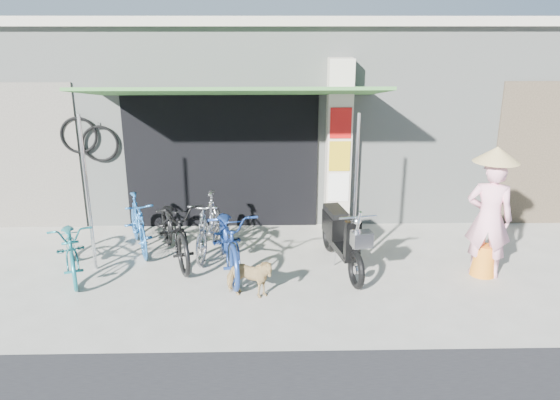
{
  "coord_description": "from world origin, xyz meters",
  "views": [
    {
      "loc": [
        -0.38,
        -6.85,
        3.57
      ],
      "look_at": [
        -0.2,
        1.0,
        1.0
      ],
      "focal_mm": 35.0,
      "sensor_mm": 36.0,
      "label": 1
    }
  ],
  "objects_px": {
    "nun": "(489,214)",
    "bike_blue": "(138,224)",
    "bike_silver": "(209,225)",
    "bike_navy": "(229,238)",
    "moped": "(341,237)",
    "bike_black": "(175,228)",
    "street_dog": "(249,278)",
    "bike_teal": "(72,247)"
  },
  "relations": [
    {
      "from": "nun",
      "to": "bike_blue",
      "type": "bearing_deg",
      "value": 9.97
    },
    {
      "from": "bike_silver",
      "to": "bike_navy",
      "type": "distance_m",
      "value": 0.74
    },
    {
      "from": "bike_navy",
      "to": "nun",
      "type": "xyz_separation_m",
      "value": [
        3.75,
        -0.24,
        0.43
      ]
    },
    {
      "from": "bike_blue",
      "to": "moped",
      "type": "xyz_separation_m",
      "value": [
        3.21,
        -0.74,
        0.03
      ]
    },
    {
      "from": "bike_black",
      "to": "bike_silver",
      "type": "height_order",
      "value": "bike_black"
    },
    {
      "from": "bike_blue",
      "to": "nun",
      "type": "bearing_deg",
      "value": -32.38
    },
    {
      "from": "bike_black",
      "to": "street_dog",
      "type": "height_order",
      "value": "bike_black"
    },
    {
      "from": "bike_navy",
      "to": "street_dog",
      "type": "bearing_deg",
      "value": -80.93
    },
    {
      "from": "bike_black",
      "to": "moped",
      "type": "height_order",
      "value": "moped"
    },
    {
      "from": "bike_black",
      "to": "bike_silver",
      "type": "distance_m",
      "value": 0.55
    },
    {
      "from": "bike_teal",
      "to": "street_dog",
      "type": "height_order",
      "value": "bike_teal"
    },
    {
      "from": "nun",
      "to": "street_dog",
      "type": "bearing_deg",
      "value": 31.53
    },
    {
      "from": "moped",
      "to": "bike_silver",
      "type": "bearing_deg",
      "value": 154.24
    },
    {
      "from": "bike_silver",
      "to": "moped",
      "type": "relative_size",
      "value": 0.87
    },
    {
      "from": "bike_blue",
      "to": "street_dog",
      "type": "relative_size",
      "value": 2.21
    },
    {
      "from": "bike_blue",
      "to": "bike_navy",
      "type": "bearing_deg",
      "value": -49.05
    },
    {
      "from": "street_dog",
      "to": "bike_black",
      "type": "bearing_deg",
      "value": 56.67
    },
    {
      "from": "bike_black",
      "to": "bike_teal",
      "type": "bearing_deg",
      "value": 179.04
    },
    {
      "from": "bike_blue",
      "to": "bike_black",
      "type": "xyz_separation_m",
      "value": [
        0.66,
        -0.38,
        0.06
      ]
    },
    {
      "from": "street_dog",
      "to": "bike_navy",
      "type": "bearing_deg",
      "value": 34.2
    },
    {
      "from": "nun",
      "to": "bike_navy",
      "type": "bearing_deg",
      "value": 17.56
    },
    {
      "from": "bike_black",
      "to": "bike_silver",
      "type": "xyz_separation_m",
      "value": [
        0.5,
        0.21,
        -0.03
      ]
    },
    {
      "from": "bike_teal",
      "to": "bike_navy",
      "type": "distance_m",
      "value": 2.31
    },
    {
      "from": "bike_teal",
      "to": "bike_black",
      "type": "xyz_separation_m",
      "value": [
        1.43,
        0.52,
        0.07
      ]
    },
    {
      "from": "bike_black",
      "to": "bike_silver",
      "type": "bearing_deg",
      "value": 1.92
    },
    {
      "from": "street_dog",
      "to": "moped",
      "type": "distance_m",
      "value": 1.66
    },
    {
      "from": "bike_blue",
      "to": "nun",
      "type": "xyz_separation_m",
      "value": [
        5.28,
        -1.05,
        0.49
      ]
    },
    {
      "from": "street_dog",
      "to": "nun",
      "type": "distance_m",
      "value": 3.55
    },
    {
      "from": "bike_teal",
      "to": "bike_silver",
      "type": "xyz_separation_m",
      "value": [
        1.93,
        0.73,
        0.05
      ]
    },
    {
      "from": "bike_teal",
      "to": "bike_blue",
      "type": "distance_m",
      "value": 1.19
    },
    {
      "from": "bike_navy",
      "to": "moped",
      "type": "bearing_deg",
      "value": -8.6
    },
    {
      "from": "bike_black",
      "to": "bike_navy",
      "type": "bearing_deg",
      "value": -46.86
    },
    {
      "from": "bike_navy",
      "to": "street_dog",
      "type": "relative_size",
      "value": 2.89
    },
    {
      "from": "bike_navy",
      "to": "nun",
      "type": "distance_m",
      "value": 3.79
    },
    {
      "from": "nun",
      "to": "bike_teal",
      "type": "bearing_deg",
      "value": 19.8
    },
    {
      "from": "bike_navy",
      "to": "street_dog",
      "type": "xyz_separation_m",
      "value": [
        0.32,
        -0.87,
        -0.23
      ]
    },
    {
      "from": "bike_black",
      "to": "street_dog",
      "type": "distance_m",
      "value": 1.77
    },
    {
      "from": "bike_silver",
      "to": "nun",
      "type": "relative_size",
      "value": 0.83
    },
    {
      "from": "bike_teal",
      "to": "street_dog",
      "type": "relative_size",
      "value": 2.45
    },
    {
      "from": "bike_black",
      "to": "moped",
      "type": "relative_size",
      "value": 1.05
    },
    {
      "from": "bike_blue",
      "to": "nun",
      "type": "relative_size",
      "value": 0.78
    },
    {
      "from": "bike_navy",
      "to": "moped",
      "type": "height_order",
      "value": "moped"
    }
  ]
}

